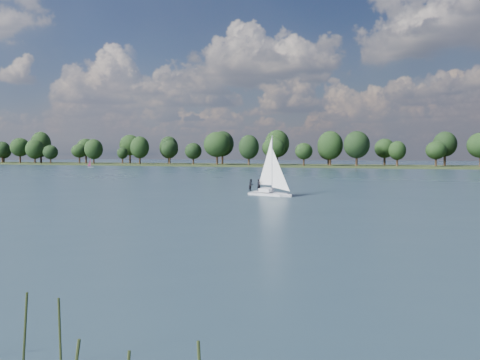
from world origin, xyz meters
name	(u,v)px	position (x,y,z in m)	size (l,w,h in m)	color
ground	(340,179)	(0.00, 100.00, 0.00)	(700.00, 700.00, 0.00)	#233342
far_shore	(401,167)	(0.00, 212.00, 0.00)	(660.00, 40.00, 1.50)	black
sailboat	(268,178)	(1.76, 49.32, 2.33)	(6.53, 4.02, 8.33)	silver
dinghy_pink	(91,165)	(-118.43, 161.93, 0.96)	(2.51, 2.50, 4.07)	white
pontoon	(23,164)	(-190.25, 196.35, 0.00)	(4.00, 2.00, 0.50)	slate
treeline	(364,148)	(-14.52, 207.96, 8.18)	(562.93, 73.97, 18.77)	black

